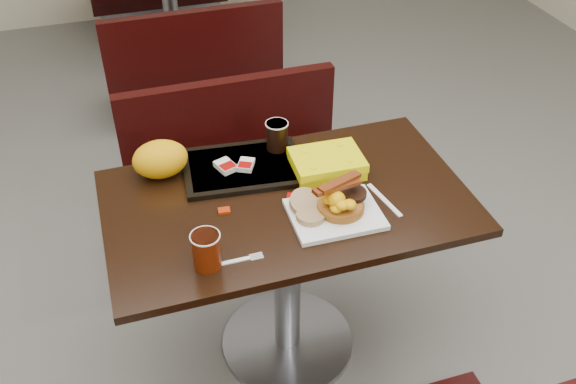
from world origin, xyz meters
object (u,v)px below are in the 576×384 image
object	(u,v)px
bench_near_n	(241,173)
table_far	(171,10)
fork	(234,261)
knife	(384,200)
platter	(335,214)
hashbrown_sleeve_right	(246,165)
coffee_cup_near	(206,251)
hashbrown_sleeve_left	(226,166)
coffee_cup_far	(277,136)
tray	(243,167)
clamshell	(327,164)
paper_bag	(160,159)
bench_far_s	(191,57)
pancake_stack	(341,206)
table_near	(287,278)

from	to	relation	value
bench_near_n	table_far	distance (m)	1.90
table_far	fork	xyz separation A→B (m)	(-0.24, -2.83, 0.38)
bench_near_n	knife	xyz separation A→B (m)	(0.30, -0.80, 0.39)
platter	hashbrown_sleeve_right	distance (m)	0.38
coffee_cup_near	hashbrown_sleeve_left	distance (m)	0.45
bench_near_n	coffee_cup_far	distance (m)	0.63
bench_near_n	coffee_cup_far	bearing A→B (deg)	-83.97
tray	clamshell	world-z (taller)	clamshell
coffee_cup_far	paper_bag	size ratio (longest dim) A/B	0.56
platter	knife	size ratio (longest dim) A/B	1.52
coffee_cup_near	knife	size ratio (longest dim) A/B	0.61
hashbrown_sleeve_right	coffee_cup_far	size ratio (longest dim) A/B	0.65
coffee_cup_near	paper_bag	bearing A→B (deg)	96.89
platter	coffee_cup_near	distance (m)	0.45
platter	paper_bag	size ratio (longest dim) A/B	1.51
platter	coffee_cup_near	bearing A→B (deg)	-166.50
table_far	paper_bag	size ratio (longest dim) A/B	6.32
bench_far_s	clamshell	xyz separation A→B (m)	(0.18, -1.79, 0.42)
tray	bench_near_n	bearing A→B (deg)	84.37
knife	hashbrown_sleeve_right	xyz separation A→B (m)	(-0.39, 0.29, 0.03)
table_far	paper_bag	xyz separation A→B (m)	(-0.37, -2.34, 0.44)
clamshell	paper_bag	distance (m)	0.57
platter	fork	bearing A→B (deg)	-162.56
tray	hashbrown_sleeve_left	distance (m)	0.06
fork	clamshell	xyz separation A→B (m)	(0.42, 0.34, 0.03)
table_far	hashbrown_sleeve_right	distance (m)	2.45
knife	coffee_cup_far	xyz separation A→B (m)	(-0.26, 0.37, 0.07)
knife	hashbrown_sleeve_right	distance (m)	0.49
bench_near_n	pancake_stack	xyz separation A→B (m)	(0.14, -0.82, 0.42)
table_far	platter	size ratio (longest dim) A/B	4.18
table_near	platter	xyz separation A→B (m)	(0.12, -0.13, 0.38)
bench_far_s	hashbrown_sleeve_right	world-z (taller)	hashbrown_sleeve_right
hashbrown_sleeve_right	paper_bag	bearing A→B (deg)	-166.44
platter	tray	bearing A→B (deg)	124.34
pancake_stack	coffee_cup_far	xyz separation A→B (m)	(-0.10, 0.39, 0.04)
fork	clamshell	world-z (taller)	clamshell
hashbrown_sleeve_left	hashbrown_sleeve_right	world-z (taller)	hashbrown_sleeve_left
coffee_cup_near	fork	world-z (taller)	coffee_cup_near
coffee_cup_near	bench_far_s	bearing A→B (deg)	81.57
pancake_stack	fork	distance (m)	0.40
tray	hashbrown_sleeve_left	size ratio (longest dim) A/B	5.43
bench_far_s	coffee_cup_far	bearing A→B (deg)	-88.40
hashbrown_sleeve_left	paper_bag	world-z (taller)	paper_bag
bench_near_n	platter	size ratio (longest dim) A/B	3.48
knife	tray	world-z (taller)	tray
pancake_stack	hashbrown_sleeve_left	distance (m)	0.44
table_near	hashbrown_sleeve_left	xyz separation A→B (m)	(-0.16, 0.20, 0.40)
pancake_stack	fork	xyz separation A→B (m)	(-0.38, -0.11, -0.03)
bench_far_s	knife	distance (m)	2.06
tray	coffee_cup_near	bearing A→B (deg)	-110.93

